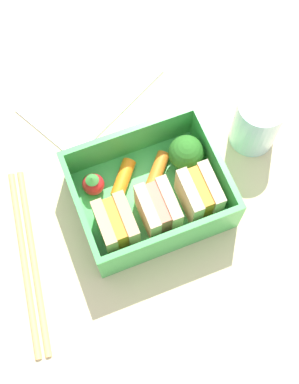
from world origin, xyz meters
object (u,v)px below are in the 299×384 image
Objects in this scene: sandwich_left at (199,194)px; sandwich_center_left at (158,209)px; carrot_stick_left at (123,178)px; chopstick_pair at (28,260)px; folded_napkin at (91,90)px; carrot_stick_far_left at (158,171)px; broccoli_floret at (186,153)px; strawberry_far_left at (93,184)px; sandwich_center at (116,225)px; drinking_glass at (257,122)px.

sandwich_left and sandwich_center_left have the same top height.
carrot_stick_left reaches higher than chopstick_pair.
carrot_stick_left is at bearing -38.45° from sandwich_left.
carrot_stick_left is 12.99cm from folded_napkin.
folded_napkin is at bearing -76.13° from carrot_stick_far_left.
sandwich_center_left is 18.45cm from folded_napkin.
broccoli_floret reaches higher than strawberry_far_left.
broccoli_floret is at bearing 179.95° from carrot_stick_far_left.
folded_napkin is at bearing -99.89° from sandwich_center.
broccoli_floret is at bearing -154.06° from sandwich_center.
sandwich_center_left is 14.89cm from drinking_glass.
sandwich_center is 1.13× the size of carrot_stick_left.
sandwich_left is 0.69× the size of drinking_glass.
folded_napkin is at bearing -126.93° from chopstick_pair.
folded_napkin is (-12.95, -17.23, -0.15)cm from chopstick_pair.
chopstick_pair is at bearing 9.27° from drinking_glass.
sandwich_left is 11.35cm from strawberry_far_left.
sandwich_center_left reaches higher than carrot_stick_left.
strawberry_far_left is at bearing 73.11° from folded_napkin.
sandwich_left is at bearing 150.57° from strawberry_far_left.
carrot_stick_far_left is at bearing 172.67° from carrot_stick_left.
strawberry_far_left is at bearing -46.63° from sandwich_center_left.
drinking_glass reaches higher than sandwich_center.
broccoli_floret is 8.80cm from drinking_glass.
strawberry_far_left is (0.65, -5.55, -1.11)cm from sandwich_center.
sandwich_center is 18.66cm from folded_napkin.
broccoli_floret is 15.32cm from folded_napkin.
sandwich_center_left is 0.69× the size of drinking_glass.
sandwich_left is at bearing 30.47° from drinking_glass.
broccoli_floret is 1.08× the size of carrot_stick_left.
strawberry_far_left is (10.35, -0.84, -1.36)cm from broccoli_floret.
sandwich_left is 1.62× the size of strawberry_far_left.
drinking_glass is (-8.76, -0.73, -0.33)cm from broccoli_floret.
sandwich_center is 10.37cm from chopstick_pair.
sandwich_left is 1.05× the size of broccoli_floret.
sandwich_center_left is 1.14× the size of carrot_stick_far_left.
carrot_stick_far_left is 0.99× the size of carrot_stick_left.
sandwich_center is 1.14× the size of carrot_stick_far_left.
carrot_stick_left is (3.82, -0.49, 0.03)cm from carrot_stick_far_left.
drinking_glass is at bearing -179.13° from carrot_stick_left.
carrot_stick_far_left is 13.86cm from folded_napkin.
broccoli_floret is at bearing 176.00° from carrot_stick_left.
chopstick_pair is at bearing -4.90° from sandwich_center.
sandwich_center_left is 1.05× the size of broccoli_floret.
carrot_stick_left is at bearing -116.78° from sandwich_center.
sandwich_left reaches higher than chopstick_pair.
folded_napkin is at bearing -63.88° from broccoli_floret.
drinking_glass is (-19.10, 0.10, 1.03)cm from strawberry_far_left.
carrot_stick_far_left is 0.21× the size of chopstick_pair.
sandwich_left is at bearing 83.90° from broccoli_floret.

